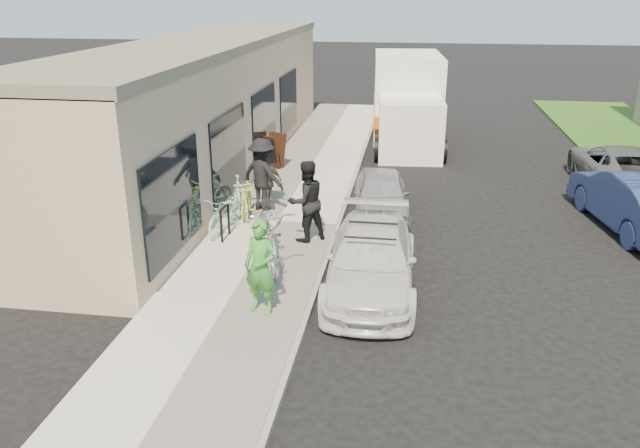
{
  "coord_description": "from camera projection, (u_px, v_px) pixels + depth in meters",
  "views": [
    {
      "loc": [
        1.31,
        -11.5,
        5.72
      ],
      "look_at": [
        -0.53,
        0.61,
        1.05
      ],
      "focal_mm": 35.0,
      "sensor_mm": 36.0,
      "label": 1
    }
  ],
  "objects": [
    {
      "name": "far_car_gray",
      "position": [
        618.0,
        166.0,
        18.76
      ],
      "size": [
        2.21,
        4.76,
        1.32
      ],
      "primitive_type": "imported",
      "rotation": [
        0.0,
        0.0,
        3.14
      ],
      "color": "#535557",
      "rests_on": "ground"
    },
    {
      "name": "sedan_silver",
      "position": [
        381.0,
        194.0,
        16.44
      ],
      "size": [
        1.73,
        3.63,
        1.2
      ],
      "primitive_type": "imported",
      "rotation": [
        0.0,
        0.0,
        0.09
      ],
      "color": "#ABAAB0",
      "rests_on": "ground"
    },
    {
      "name": "tandem_bike",
      "position": [
        270.0,
        233.0,
        13.22
      ],
      "size": [
        1.69,
        2.75,
        1.36
      ],
      "primitive_type": "imported",
      "rotation": [
        0.0,
        0.0,
        0.32
      ],
      "color": "silver",
      "rests_on": "sidewalk"
    },
    {
      "name": "sandwich_board",
      "position": [
        272.0,
        151.0,
        20.34
      ],
      "size": [
        0.88,
        0.88,
        1.1
      ],
      "rotation": [
        0.0,
        0.0,
        -0.4
      ],
      "color": "#321A0E",
      "rests_on": "sidewalk"
    },
    {
      "name": "man_standing",
      "position": [
        306.0,
        201.0,
        14.34
      ],
      "size": [
        1.18,
        1.15,
        1.91
      ],
      "primitive_type": "imported",
      "rotation": [
        0.0,
        0.0,
        3.82
      ],
      "color": "black",
      "rests_on": "sidewalk"
    },
    {
      "name": "woman_rider",
      "position": [
        261.0,
        267.0,
        11.13
      ],
      "size": [
        0.75,
        0.61,
        1.77
      ],
      "primitive_type": "imported",
      "rotation": [
        0.0,
        0.0,
        -0.33
      ],
      "color": "green",
      "rests_on": "sidewalk"
    },
    {
      "name": "sidewalk",
      "position": [
        277.0,
        224.0,
        15.87
      ],
      "size": [
        3.0,
        34.0,
        0.15
      ],
      "primitive_type": "cube",
      "color": "beige",
      "rests_on": "ground"
    },
    {
      "name": "moving_truck",
      "position": [
        407.0,
        104.0,
        24.18
      ],
      "size": [
        2.96,
        6.84,
        3.28
      ],
      "rotation": [
        0.0,
        0.0,
        0.07
      ],
      "color": "white",
      "rests_on": "ground"
    },
    {
      "name": "cruiser_bike_b",
      "position": [
        225.0,
        213.0,
        15.06
      ],
      "size": [
        0.84,
        1.81,
        0.91
      ],
      "primitive_type": "imported",
      "rotation": [
        0.0,
        0.0,
        -0.14
      ],
      "color": "#98E3D3",
      "rests_on": "sidewalk"
    },
    {
      "name": "ground",
      "position": [
        341.0,
        283.0,
        12.85
      ],
      "size": [
        120.0,
        120.0,
        0.0
      ],
      "primitive_type": "plane",
      "color": "black",
      "rests_on": "ground"
    },
    {
      "name": "sedan_white",
      "position": [
        371.0,
        260.0,
        12.42
      ],
      "size": [
        1.88,
        4.37,
        1.29
      ],
      "rotation": [
        0.0,
        0.0,
        0.03
      ],
      "color": "silver",
      "rests_on": "ground"
    },
    {
      "name": "cruiser_bike_a",
      "position": [
        240.0,
        197.0,
        16.09
      ],
      "size": [
        1.19,
        1.7,
        1.0
      ],
      "primitive_type": "imported",
      "rotation": [
        0.0,
        0.0,
        0.48
      ],
      "color": "#98E3D3",
      "rests_on": "sidewalk"
    },
    {
      "name": "bystander_b",
      "position": [
        266.0,
        182.0,
        16.47
      ],
      "size": [
        0.92,
        0.82,
        1.49
      ],
      "primitive_type": "imported",
      "rotation": [
        0.0,
        0.0,
        0.65
      ],
      "color": "brown",
      "rests_on": "sidewalk"
    },
    {
      "name": "bystander_a",
      "position": [
        262.0,
        175.0,
        16.34
      ],
      "size": [
        1.43,
        1.15,
        1.93
      ],
      "primitive_type": "imported",
      "rotation": [
        0.0,
        0.0,
        2.73
      ],
      "color": "black",
      "rests_on": "sidewalk"
    },
    {
      "name": "storefront",
      "position": [
        211.0,
        105.0,
        20.21
      ],
      "size": [
        3.6,
        20.0,
        4.22
      ],
      "color": "tan",
      "rests_on": "ground"
    },
    {
      "name": "bike_rack",
      "position": [
        225.0,
        219.0,
        14.6
      ],
      "size": [
        0.08,
        0.57,
        0.81
      ],
      "rotation": [
        0.0,
        0.0,
        -0.04
      ],
      "color": "black",
      "rests_on": "sidewalk"
    },
    {
      "name": "far_car_blue",
      "position": [
        635.0,
        200.0,
        15.52
      ],
      "size": [
        2.34,
        4.78,
        1.51
      ],
      "primitive_type": "imported",
      "rotation": [
        0.0,
        0.0,
        3.31
      ],
      "color": "navy",
      "rests_on": "ground"
    },
    {
      "name": "cruiser_bike_c",
      "position": [
        246.0,
        200.0,
        16.02
      ],
      "size": [
        0.56,
        1.5,
        0.88
      ],
      "primitive_type": "imported",
      "rotation": [
        0.0,
        0.0,
        0.1
      ],
      "color": "yellow",
      "rests_on": "sidewalk"
    },
    {
      "name": "curb",
      "position": [
        338.0,
        227.0,
        15.66
      ],
      "size": [
        0.12,
        34.0,
        0.13
      ],
      "primitive_type": "cube",
      "color": "gray",
      "rests_on": "ground"
    }
  ]
}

